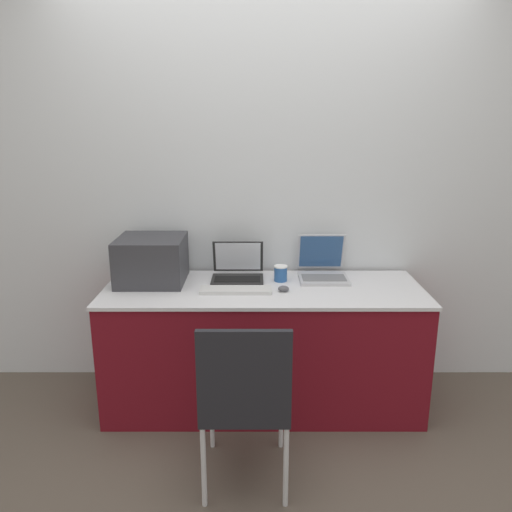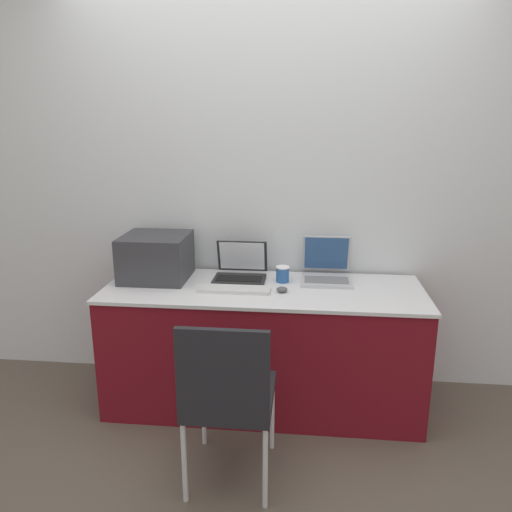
% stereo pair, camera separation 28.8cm
% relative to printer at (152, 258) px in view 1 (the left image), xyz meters
% --- Properties ---
extents(ground_plane, '(14.00, 14.00, 0.00)m').
position_rel_printer_xyz_m(ground_plane, '(0.67, -0.43, -0.89)').
color(ground_plane, brown).
extents(wall_back, '(8.00, 0.05, 2.60)m').
position_rel_printer_xyz_m(wall_back, '(0.67, 0.28, 0.41)').
color(wall_back, silver).
rests_on(wall_back, ground_plane).
extents(table, '(1.85, 0.66, 0.74)m').
position_rel_printer_xyz_m(table, '(0.67, -0.10, -0.52)').
color(table, maroon).
rests_on(table, ground_plane).
extents(printer, '(0.39, 0.38, 0.27)m').
position_rel_printer_xyz_m(printer, '(0.00, 0.00, 0.00)').
color(printer, '#333338').
rests_on(printer, table).
extents(laptop_left, '(0.31, 0.28, 0.22)m').
position_rel_printer_xyz_m(laptop_left, '(0.51, 0.05, -0.10)').
color(laptop_left, black).
rests_on(laptop_left, table).
extents(laptop_right, '(0.30, 0.33, 0.25)m').
position_rel_printer_xyz_m(laptop_right, '(1.03, 0.09, -0.09)').
color(laptop_right, '#B7B7BC').
rests_on(laptop_right, table).
extents(external_keyboard, '(0.41, 0.12, 0.02)m').
position_rel_printer_xyz_m(external_keyboard, '(0.51, -0.18, -0.14)').
color(external_keyboard, silver).
rests_on(external_keyboard, table).
extents(coffee_cup, '(0.08, 0.08, 0.10)m').
position_rel_printer_xyz_m(coffee_cup, '(0.77, 0.01, -0.10)').
color(coffee_cup, '#285699').
rests_on(coffee_cup, table).
extents(mouse, '(0.06, 0.05, 0.03)m').
position_rel_printer_xyz_m(mouse, '(0.78, -0.18, -0.13)').
color(mouse, '#4C4C51').
rests_on(mouse, table).
extents(chair, '(0.40, 0.46, 0.86)m').
position_rel_printer_xyz_m(chair, '(0.57, -0.84, -0.40)').
color(chair, black).
rests_on(chair, ground_plane).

